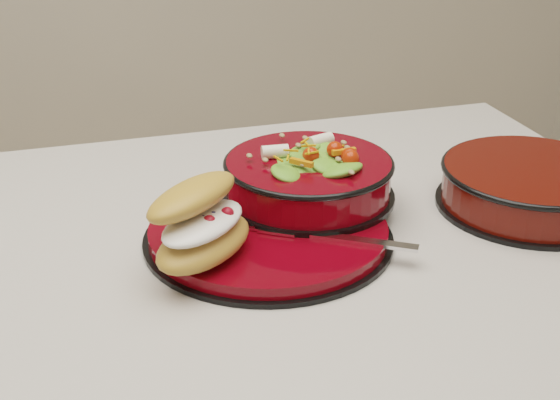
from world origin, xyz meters
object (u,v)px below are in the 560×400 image
object	(u,v)px
extra_bowl	(532,185)
dinner_plate	(269,233)
croissant	(202,223)
salad_bowl	(308,172)
fork	(331,237)

from	to	relation	value
extra_bowl	dinner_plate	bearing A→B (deg)	178.76
dinner_plate	croissant	size ratio (longest dim) A/B	1.81
dinner_plate	croissant	world-z (taller)	croissant
salad_bowl	extra_bowl	size ratio (longest dim) A/B	0.91
extra_bowl	fork	bearing A→B (deg)	-171.30
croissant	salad_bowl	bearing A→B (deg)	-8.90
salad_bowl	extra_bowl	bearing A→B (deg)	-13.56
dinner_plate	croissant	xyz separation A→B (m)	(-0.09, -0.05, 0.05)
dinner_plate	salad_bowl	bearing A→B (deg)	41.23
salad_bowl	dinner_plate	bearing A→B (deg)	-138.77
dinner_plate	fork	distance (m)	0.08
extra_bowl	salad_bowl	bearing A→B (deg)	166.44
dinner_plate	salad_bowl	world-z (taller)	salad_bowl
extra_bowl	croissant	bearing A→B (deg)	-174.73
salad_bowl	croissant	world-z (taller)	salad_bowl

